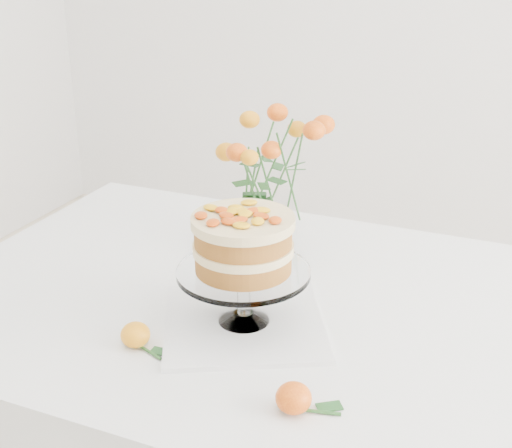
{
  "coord_description": "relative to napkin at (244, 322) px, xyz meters",
  "views": [
    {
      "loc": [
        0.43,
        -1.14,
        1.44
      ],
      "look_at": [
        -0.08,
        0.05,
        0.89
      ],
      "focal_mm": 50.0,
      "sensor_mm": 36.0,
      "label": 1
    }
  ],
  "objects": [
    {
      "name": "table",
      "position": [
        0.04,
        0.11,
        -0.09
      ],
      "size": [
        1.43,
        0.93,
        0.76
      ],
      "color": "tan",
      "rests_on": "ground"
    },
    {
      "name": "loose_rose_far",
      "position": [
        0.17,
        -0.2,
        0.02
      ],
      "size": [
        0.1,
        0.06,
        0.05
      ],
      "rotation": [
        0.0,
        0.0,
        0.22
      ],
      "color": "#CF3D0A",
      "rests_on": "table"
    },
    {
      "name": "rose_vase",
      "position": [
        -0.08,
        0.31,
        0.2
      ],
      "size": [
        0.26,
        0.26,
        0.35
      ],
      "rotation": [
        0.0,
        0.0,
        -0.18
      ],
      "color": "white",
      "rests_on": "table"
    },
    {
      "name": "stray_petal_a",
      "position": [
        -0.08,
        0.01,
        -0.0
      ],
      "size": [
        0.03,
        0.02,
        0.0
      ],
      "primitive_type": "ellipsoid",
      "color": "#F7AE0F",
      "rests_on": "table"
    },
    {
      "name": "cake_stand",
      "position": [
        0.0,
        0.0,
        0.15
      ],
      "size": [
        0.24,
        0.24,
        0.22
      ],
      "rotation": [
        0.0,
        0.0,
        -0.26
      ],
      "color": "white",
      "rests_on": "napkin"
    },
    {
      "name": "stray_petal_b",
      "position": [
        0.02,
        -0.03,
        -0.0
      ],
      "size": [
        0.03,
        0.02,
        0.0
      ],
      "primitive_type": "ellipsoid",
      "color": "#F7AE0F",
      "rests_on": "table"
    },
    {
      "name": "napkin",
      "position": [
        0.0,
        0.0,
        0.0
      ],
      "size": [
        0.39,
        0.39,
        0.01
      ],
      "primitive_type": "cube",
      "rotation": [
        0.0,
        0.0,
        0.48
      ],
      "color": "white",
      "rests_on": "table"
    },
    {
      "name": "loose_rose_near",
      "position": [
        -0.14,
        -0.14,
        0.02
      ],
      "size": [
        0.09,
        0.05,
        0.04
      ],
      "rotation": [
        0.0,
        0.0,
        -0.36
      ],
      "color": "orange",
      "rests_on": "table"
    }
  ]
}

